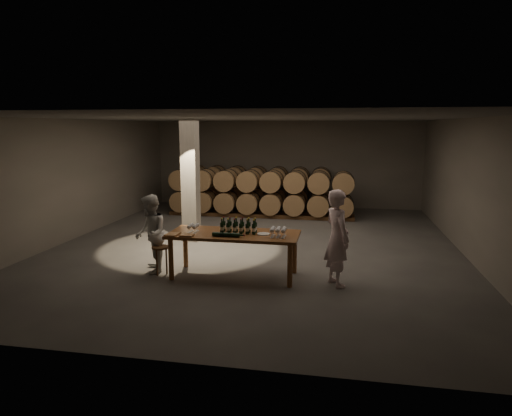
% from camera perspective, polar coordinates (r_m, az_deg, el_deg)
% --- Properties ---
extents(room, '(12.00, 12.00, 12.00)m').
position_cam_1_polar(room, '(12.08, -8.19, 3.38)').
color(room, '#4A4846').
rests_on(room, ground).
extents(tasting_table, '(2.60, 1.10, 0.90)m').
position_cam_1_polar(tasting_table, '(9.17, -2.77, -3.77)').
color(tasting_table, brown).
rests_on(tasting_table, ground).
extents(barrel_stack_back, '(5.48, 0.95, 1.57)m').
position_cam_1_polar(barrel_stack_back, '(16.78, 0.08, 2.69)').
color(barrel_stack_back, brown).
rests_on(barrel_stack_back, ground).
extents(barrel_stack_front, '(6.26, 0.95, 1.57)m').
position_cam_1_polar(barrel_stack_front, '(15.35, 0.56, 1.99)').
color(barrel_stack_front, brown).
rests_on(barrel_stack_front, ground).
extents(bottle_cluster, '(0.73, 0.23, 0.31)m').
position_cam_1_polar(bottle_cluster, '(9.13, -2.20, -2.45)').
color(bottle_cluster, black).
rests_on(bottle_cluster, tasting_table).
extents(lying_bottles, '(0.64, 0.09, 0.09)m').
position_cam_1_polar(lying_bottles, '(8.83, -3.69, -3.35)').
color(lying_bottles, black).
rests_on(lying_bottles, tasting_table).
extents(glass_cluster_left, '(0.19, 0.30, 0.17)m').
position_cam_1_polar(glass_cluster_left, '(9.28, -7.85, -2.27)').
color(glass_cluster_left, silver).
rests_on(glass_cluster_left, tasting_table).
extents(glass_cluster_right, '(0.31, 0.31, 0.18)m').
position_cam_1_polar(glass_cluster_right, '(8.83, 2.80, -2.74)').
color(glass_cluster_right, silver).
rests_on(glass_cluster_right, tasting_table).
extents(plate, '(0.26, 0.26, 0.01)m').
position_cam_1_polar(plate, '(9.03, 0.95, -3.26)').
color(plate, silver).
rests_on(plate, tasting_table).
extents(notebook_near, '(0.26, 0.21, 0.03)m').
position_cam_1_polar(notebook_near, '(8.99, -8.64, -3.39)').
color(notebook_near, olive).
rests_on(notebook_near, tasting_table).
extents(notebook_corner, '(0.25, 0.31, 0.02)m').
position_cam_1_polar(notebook_corner, '(9.13, -10.42, -3.25)').
color(notebook_corner, olive).
rests_on(notebook_corner, tasting_table).
extents(pen, '(0.13, 0.03, 0.01)m').
position_cam_1_polar(pen, '(8.93, -8.21, -3.53)').
color(pen, black).
rests_on(pen, tasting_table).
extents(stool, '(0.35, 0.35, 0.59)m').
position_cam_1_polar(stool, '(9.58, -11.86, -5.33)').
color(stool, brown).
rests_on(stool, ground).
extents(person_man, '(0.71, 0.81, 1.85)m').
position_cam_1_polar(person_man, '(8.77, 10.11, -3.70)').
color(person_man, white).
rests_on(person_man, ground).
extents(person_woman, '(0.88, 0.97, 1.63)m').
position_cam_1_polar(person_woman, '(9.67, -13.05, -3.18)').
color(person_woman, silver).
rests_on(person_woman, ground).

